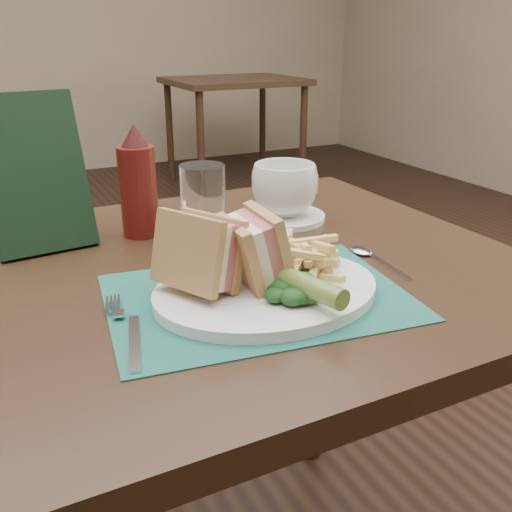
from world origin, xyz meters
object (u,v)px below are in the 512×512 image
at_px(drinking_glass, 203,206).
at_px(check_presenter, 36,174).
at_px(saucer, 284,217).
at_px(table_bg_right, 235,132).
at_px(placemat, 257,297).
at_px(ketchup_bottle, 138,181).
at_px(sandwich_half_a, 187,256).
at_px(plate, 266,290).
at_px(table_main, 224,463).
at_px(coffee_cup, 284,189).
at_px(sandwich_half_b, 240,250).

xyz_separation_m(drinking_glass, check_presenter, (-0.23, 0.10, 0.05)).
distance_m(saucer, drinking_glass, 0.20).
bearing_deg(saucer, table_bg_right, 66.94).
relative_size(placemat, ketchup_bottle, 2.06).
xyz_separation_m(sandwich_half_a, drinking_glass, (0.10, 0.20, -0.00)).
xyz_separation_m(table_bg_right, saucer, (-1.25, -2.93, 0.38)).
bearing_deg(plate, table_bg_right, 66.70).
relative_size(table_bg_right, ketchup_bottle, 4.84).
bearing_deg(table_main, plate, -84.84).
distance_m(plate, drinking_glass, 0.23).
relative_size(sandwich_half_a, drinking_glass, 0.79).
bearing_deg(coffee_cup, ketchup_bottle, 171.66).
relative_size(placemat, saucer, 2.55).
xyz_separation_m(plate, sandwich_half_b, (-0.03, 0.02, 0.06)).
height_order(table_main, ketchup_bottle, ketchup_bottle).
relative_size(sandwich_half_a, coffee_cup, 0.86).
xyz_separation_m(saucer, ketchup_bottle, (-0.26, 0.04, 0.09)).
bearing_deg(placemat, plate, -17.15).
xyz_separation_m(plate, saucer, (0.18, 0.27, -0.00)).
relative_size(table_bg_right, saucer, 6.00).
height_order(sandwich_half_a, coffee_cup, sandwich_half_a).
distance_m(sandwich_half_a, saucer, 0.38).
height_order(table_main, sandwich_half_a, sandwich_half_a).
height_order(table_main, saucer, saucer).
bearing_deg(check_presenter, plate, -60.39).
xyz_separation_m(sandwich_half_a, ketchup_bottle, (0.02, 0.29, 0.02)).
relative_size(coffee_cup, check_presenter, 0.49).
height_order(table_bg_right, placemat, placemat).
bearing_deg(plate, table_main, 95.87).
height_order(plate, saucer, plate).
bearing_deg(placemat, table_main, 90.25).
height_order(placemat, drinking_glass, drinking_glass).
bearing_deg(table_bg_right, placemat, -114.20).
xyz_separation_m(table_bg_right, plate, (-1.43, -3.21, 0.38)).
height_order(saucer, check_presenter, check_presenter).
relative_size(placemat, sandwich_half_a, 3.74).
xyz_separation_m(plate, check_presenter, (-0.23, 0.32, 0.11)).
distance_m(plate, ketchup_bottle, 0.33).
relative_size(table_main, sandwich_half_a, 8.79).
relative_size(table_main, saucer, 6.00).
bearing_deg(check_presenter, table_bg_right, 54.33).
bearing_deg(sandwich_half_a, check_presenter, 85.84).
bearing_deg(drinking_glass, check_presenter, 155.79).
height_order(table_main, drinking_glass, drinking_glass).
xyz_separation_m(sandwich_half_b, coffee_cup, (0.21, 0.26, -0.01)).
distance_m(sandwich_half_b, ketchup_bottle, 0.30).
height_order(sandwich_half_b, saucer, sandwich_half_b).
distance_m(sandwich_half_b, coffee_cup, 0.33).
height_order(sandwich_half_a, saucer, sandwich_half_a).
distance_m(sandwich_half_a, ketchup_bottle, 0.29).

